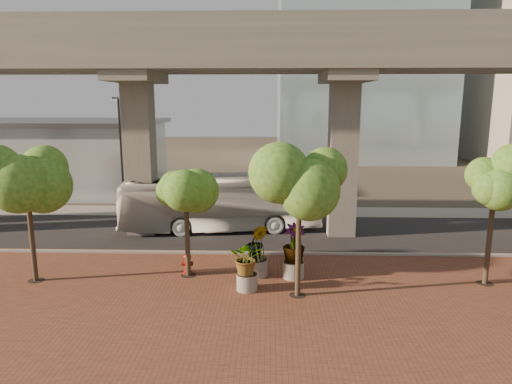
{
  "coord_description": "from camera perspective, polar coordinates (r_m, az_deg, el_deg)",
  "views": [
    {
      "loc": [
        1.68,
        -24.85,
        7.91
      ],
      "look_at": [
        0.95,
        0.5,
        2.88
      ],
      "focal_mm": 32.0,
      "sensor_mm": 36.0,
      "label": 1
    }
  ],
  "objects": [
    {
      "name": "transit_bus",
      "position": [
        28.37,
        -4.44,
        -1.43
      ],
      "size": [
        12.54,
        4.32,
        3.42
      ],
      "primitive_type": "imported",
      "rotation": [
        0.0,
        0.0,
        1.69
      ],
      "color": "silver",
      "rests_on": "ground"
    },
    {
      "name": "far_sidewalk",
      "position": [
        33.33,
        -1.28,
        -2.45
      ],
      "size": [
        90.0,
        3.0,
        0.06
      ],
      "primitive_type": "cube",
      "color": "gray",
      "rests_on": "ground"
    },
    {
      "name": "planter_front",
      "position": [
        19.35,
        -1.14,
        -8.5
      ],
      "size": [
        1.98,
        1.98,
        2.18
      ],
      "color": "#ABA59A",
      "rests_on": "ground"
    },
    {
      "name": "ground",
      "position": [
        26.13,
        -2.12,
        -6.41
      ],
      "size": [
        160.0,
        160.0,
        0.0
      ],
      "primitive_type": "plane",
      "color": "#3E362D",
      "rests_on": "ground"
    },
    {
      "name": "street_tree_far_east",
      "position": [
        21.66,
        27.72,
        1.03
      ],
      "size": [
        3.13,
        3.13,
        5.95
      ],
      "color": "#443727",
      "rests_on": "ground"
    },
    {
      "name": "planter_right",
      "position": [
        20.65,
        4.75,
        -6.67
      ],
      "size": [
        2.35,
        2.35,
        2.52
      ],
      "color": "#9C958D",
      "rests_on": "ground"
    },
    {
      "name": "brick_plaza",
      "position": [
        18.67,
        -3.77,
        -13.77
      ],
      "size": [
        70.0,
        13.0,
        0.06
      ],
      "primitive_type": "cube",
      "color": "brown",
      "rests_on": "ground"
    },
    {
      "name": "fire_hydrant",
      "position": [
        21.59,
        -8.57,
        -8.82
      ],
      "size": [
        0.52,
        0.47,
        1.04
      ],
      "color": "maroon",
      "rests_on": "ground"
    },
    {
      "name": "asphalt_road",
      "position": [
        28.03,
        -1.85,
        -5.13
      ],
      "size": [
        90.0,
        8.0,
        0.04
      ],
      "primitive_type": "cube",
      "color": "black",
      "rests_on": "ground"
    },
    {
      "name": "street_tree_near_west",
      "position": [
        20.44,
        -8.76,
        0.12
      ],
      "size": [
        2.98,
        2.98,
        5.34
      ],
      "color": "#443727",
      "rests_on": "ground"
    },
    {
      "name": "street_tree_near_east",
      "position": [
        17.94,
        5.49,
        2.22
      ],
      "size": [
        3.69,
        3.69,
        6.77
      ],
      "color": "#443727",
      "rests_on": "ground"
    },
    {
      "name": "streetlamp_east",
      "position": [
        31.85,
        11.42,
        5.53
      ],
      "size": [
        0.41,
        1.21,
        8.35
      ],
      "color": "#2D2E33",
      "rests_on": "ground"
    },
    {
      "name": "planter_left",
      "position": [
        20.85,
        0.13,
        -6.6
      ],
      "size": [
        2.2,
        2.2,
        2.42
      ],
      "color": "#A8A197",
      "rests_on": "ground"
    },
    {
      "name": "station_pavilion",
      "position": [
        46.48,
        -26.23,
        4.28
      ],
      "size": [
        23.0,
        13.0,
        6.3
      ],
      "color": "silver",
      "rests_on": "ground"
    },
    {
      "name": "streetlamp_west",
      "position": [
        32.32,
        -16.58,
        5.18
      ],
      "size": [
        0.4,
        1.18,
        8.16
      ],
      "color": "#2D2D32",
      "rests_on": "ground"
    },
    {
      "name": "street_tree_far_west",
      "position": [
        21.79,
        -26.89,
        2.37
      ],
      "size": [
        4.01,
        4.01,
        6.8
      ],
      "color": "#443727",
      "rests_on": "ground"
    },
    {
      "name": "curb_strip",
      "position": [
        24.21,
        -2.43,
        -7.66
      ],
      "size": [
        70.0,
        0.25,
        0.16
      ],
      "primitive_type": "cube",
      "color": "gray",
      "rests_on": "ground"
    },
    {
      "name": "transit_viaduct",
      "position": [
        26.9,
        -1.95,
        9.89
      ],
      "size": [
        72.0,
        5.6,
        12.4
      ],
      "color": "gray",
      "rests_on": "ground"
    }
  ]
}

